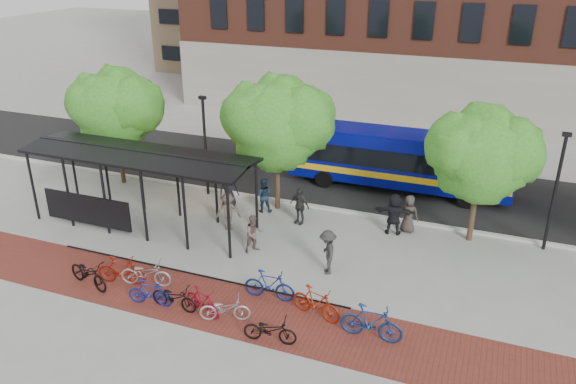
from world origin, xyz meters
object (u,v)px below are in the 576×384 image
(tree_b, at_px, (279,120))
(bike_2, at_px, (146,273))
(bike_7, at_px, (269,285))
(pedestrian_9, at_px, (328,252))
(bike_0, at_px, (88,273))
(tree_a, at_px, (116,106))
(bike_6, at_px, (225,309))
(pedestrian_6, at_px, (409,214))
(bike_1, at_px, (122,270))
(lamp_post_left, at_px, (205,143))
(bike_4, at_px, (174,297))
(bus, at_px, (399,157))
(pedestrian_8, at_px, (254,234))
(bike_8, at_px, (270,330))
(bus_shelter, at_px, (137,162))
(bike_11, at_px, (371,323))
(pedestrian_3, at_px, (228,212))
(tree_c, at_px, (484,152))
(bike_3, at_px, (150,293))
(bike_9, at_px, (316,303))
(pedestrian_0, at_px, (229,189))
(pedestrian_2, at_px, (263,195))
(bike_5, at_px, (203,301))
(lamp_post_right, at_px, (556,189))
(pedestrian_5, at_px, (394,214))

(tree_b, relative_size, bike_2, 3.31)
(bike_7, distance_m, pedestrian_9, 2.84)
(bike_0, relative_size, bike_7, 1.08)
(tree_a, height_order, bike_6, tree_a)
(pedestrian_6, bearing_deg, bike_1, 50.08)
(lamp_post_left, bearing_deg, tree_a, -177.08)
(bike_1, relative_size, bike_6, 1.09)
(lamp_post_left, height_order, pedestrian_6, lamp_post_left)
(bike_4, bearing_deg, bus, -19.32)
(pedestrian_6, bearing_deg, pedestrian_8, 44.79)
(bike_8, height_order, pedestrian_8, pedestrian_8)
(pedestrian_6, height_order, pedestrian_8, pedestrian_6)
(bus_shelter, height_order, bike_6, bus_shelter)
(bus_shelter, bearing_deg, tree_a, 134.60)
(bus_shelter, height_order, bike_2, bus_shelter)
(bike_4, relative_size, bike_11, 0.86)
(bike_11, bearing_deg, pedestrian_3, 56.12)
(tree_c, relative_size, bike_3, 3.53)
(bike_9, relative_size, pedestrian_0, 0.98)
(bus, bearing_deg, pedestrian_2, -136.95)
(bus_shelter, relative_size, bike_2, 5.42)
(bike_4, relative_size, bike_6, 1.03)
(bike_4, bearing_deg, pedestrian_0, 15.15)
(bike_6, height_order, bike_7, bike_7)
(bus_shelter, height_order, bike_5, bus_shelter)
(bus_shelter, relative_size, pedestrian_6, 6.07)
(lamp_post_right, relative_size, bike_9, 2.68)
(bus_shelter, height_order, tree_b, tree_b)
(bike_4, bearing_deg, tree_a, 45.33)
(bike_4, xyz_separation_m, pedestrian_9, (4.27, 4.22, 0.44))
(bike_6, bearing_deg, pedestrian_9, -50.16)
(bus_shelter, xyz_separation_m, bus, (10.08, 8.30, -1.24))
(bike_2, distance_m, pedestrian_8, 4.69)
(bike_9, bearing_deg, bike_3, 119.54)
(bus, height_order, bike_1, bus)
(tree_c, bearing_deg, bike_1, -145.16)
(pedestrian_0, distance_m, pedestrian_2, 1.74)
(pedestrian_0, bearing_deg, bike_7, -96.55)
(bike_8, bearing_deg, pedestrian_9, -13.21)
(bus, bearing_deg, pedestrian_5, -81.20)
(bus, bearing_deg, bike_7, -101.42)
(pedestrian_5, bearing_deg, lamp_post_right, -178.51)
(pedestrian_0, distance_m, pedestrian_3, 2.29)
(tree_b, bearing_deg, bike_3, -97.71)
(lamp_post_right, distance_m, bike_4, 15.55)
(bike_5, relative_size, bike_6, 0.95)
(bike_5, bearing_deg, bike_2, 93.72)
(tree_b, relative_size, pedestrian_8, 3.93)
(pedestrian_2, height_order, pedestrian_8, pedestrian_2)
(pedestrian_0, bearing_deg, pedestrian_5, -42.03)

